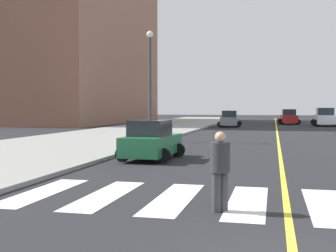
# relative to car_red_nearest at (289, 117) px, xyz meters

# --- Properties ---
(sidewalk_kerb_west) EXTENTS (10.00, 120.00, 0.15)m
(sidewalk_kerb_west) POSITION_rel_car_red_nearest_xyz_m (-13.78, -32.17, -0.82)
(sidewalk_kerb_west) COLOR gray
(sidewalk_kerb_west) RESTS_ON ground
(crosswalk_paint) EXTENTS (13.50, 4.00, 0.01)m
(crosswalk_paint) POSITION_rel_car_red_nearest_xyz_m (-1.58, -48.17, -0.89)
(crosswalk_paint) COLOR silver
(crosswalk_paint) RESTS_ON ground
(lane_divider_paint) EXTENTS (0.16, 80.00, 0.01)m
(lane_divider_paint) POSITION_rel_car_red_nearest_xyz_m (-1.58, -12.17, -0.89)
(lane_divider_paint) COLOR yellow
(lane_divider_paint) RESTS_ON ground
(low_rise_brick_west) EXTENTS (16.00, 32.00, 26.03)m
(low_rise_brick_west) POSITION_rel_car_red_nearest_xyz_m (-29.50, 0.05, 12.12)
(low_rise_brick_west) COLOR brown
(low_rise_brick_west) RESTS_ON ground
(car_red_nearest) EXTENTS (2.80, 4.35, 1.91)m
(car_red_nearest) POSITION_rel_car_red_nearest_xyz_m (0.00, 0.00, 0.00)
(car_red_nearest) COLOR red
(car_red_nearest) RESTS_ON ground
(car_gray_second) EXTENTS (2.57, 4.07, 1.80)m
(car_gray_second) POSITION_rel_car_red_nearest_xyz_m (-6.61, -9.25, -0.05)
(car_gray_second) COLOR slate
(car_gray_second) RESTS_ON ground
(car_green_third) EXTENTS (2.49, 3.88, 1.70)m
(car_green_third) POSITION_rel_car_red_nearest_xyz_m (-7.02, -40.40, -0.10)
(car_green_third) COLOR #236B42
(car_green_third) RESTS_ON ground
(car_white_fifth) EXTENTS (2.94, 4.71, 2.10)m
(car_white_fifth) POSITION_rel_car_red_nearest_xyz_m (3.88, -4.65, 0.09)
(car_white_fifth) COLOR silver
(car_white_fifth) RESTS_ON ground
(pedestrian_crossing) EXTENTS (0.43, 0.43, 1.75)m
(pedestrian_crossing) POSITION_rel_car_red_nearest_xyz_m (-3.01, -49.27, 0.07)
(pedestrian_crossing) COLOR #38383D
(pedestrian_crossing) RESTS_ON ground
(street_lamp) EXTENTS (0.44, 0.44, 6.98)m
(street_lamp) POSITION_rel_car_red_nearest_xyz_m (-9.70, -31.01, 3.41)
(street_lamp) COLOR #38383D
(street_lamp) RESTS_ON sidewalk_kerb_west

